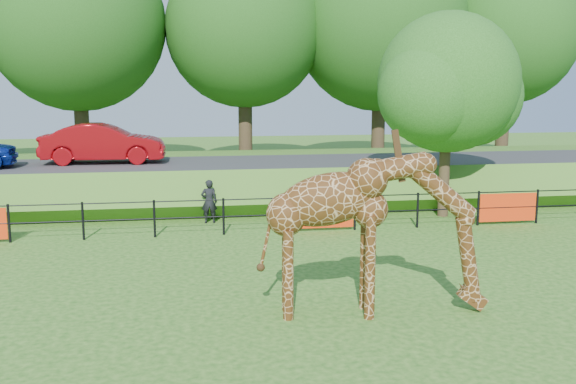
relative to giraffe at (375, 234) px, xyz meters
name	(u,v)px	position (x,y,z in m)	size (l,w,h in m)	color
ground	(252,339)	(-2.46, -0.90, -1.58)	(90.00, 90.00, 0.00)	#215715
giraffe	(375,234)	(0.00, 0.00, 0.00)	(4.42, 0.81, 3.16)	#4E2A10
perimeter_fence	(224,216)	(-2.46, 7.10, -1.03)	(28.07, 0.10, 1.10)	black
embankment	(212,177)	(-2.46, 14.60, -0.93)	(40.00, 9.00, 1.30)	#215715
road	(214,165)	(-2.46, 13.10, -0.22)	(40.00, 5.00, 0.12)	#2E2F31
car_red	(103,143)	(-6.60, 13.79, 0.60)	(1.60, 4.60, 1.52)	#A40B11
visitor	(209,201)	(-2.81, 8.82, -0.88)	(0.51, 0.34, 1.41)	black
tree_east	(450,88)	(5.13, 8.73, 2.70)	(5.40, 4.71, 6.76)	#362718
bg_tree_line	(242,28)	(-0.57, 21.10, 5.61)	(37.30, 8.80, 11.82)	#362718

